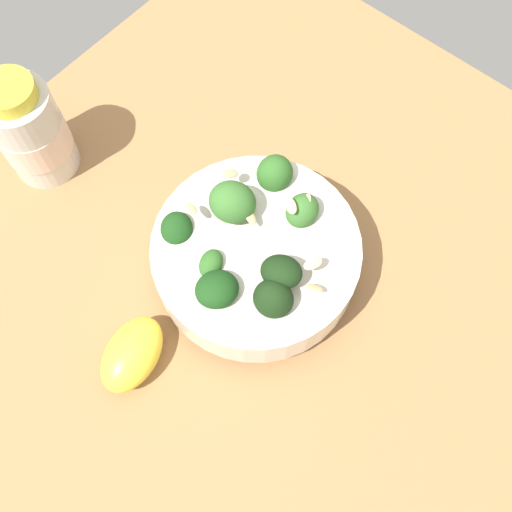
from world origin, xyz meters
The scene contains 4 objects.
ground_plane centered at (0.00, 0.00, -2.39)cm, with size 71.56×71.56×4.78cm, color #996D42.
bowl_of_broccoli centered at (-1.38, 1.25, 4.31)cm, with size 19.70×19.70×10.66cm.
lemon_wedge centered at (-15.79, 4.04, 1.98)cm, with size 7.63×4.91×3.97cm, color yellow.
bottle_tall centered at (-6.30, 27.29, 5.71)cm, with size 7.18×7.18×12.58cm.
Camera 1 is at (-18.61, -13.51, 55.75)cm, focal length 41.33 mm.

